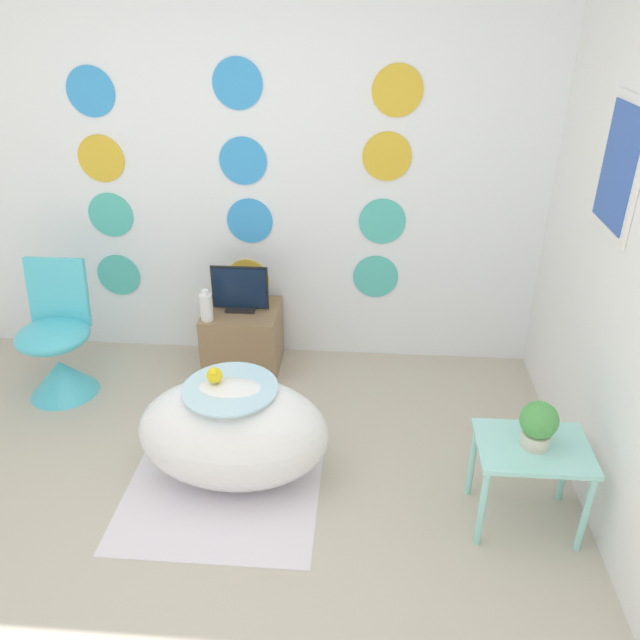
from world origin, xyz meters
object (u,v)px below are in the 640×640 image
(bathtub, at_px, (234,433))
(vase, at_px, (206,306))
(chair, at_px, (58,354))
(potted_plant_left, at_px, (538,424))
(tv, at_px, (240,291))

(bathtub, relative_size, vase, 4.76)
(bathtub, bearing_deg, vase, 110.44)
(bathtub, distance_m, chair, 1.40)
(bathtub, bearing_deg, chair, 150.50)
(vase, xyz_separation_m, potted_plant_left, (1.73, -1.09, 0.05))
(bathtub, distance_m, potted_plant_left, 1.43)
(tv, bearing_deg, bathtub, -81.57)
(potted_plant_left, bearing_deg, chair, 161.58)
(bathtub, xyz_separation_m, chair, (-1.22, 0.69, -0.02))
(bathtub, relative_size, tv, 2.65)
(chair, height_order, vase, chair)
(chair, height_order, potted_plant_left, chair)
(chair, bearing_deg, tv, 18.99)
(chair, distance_m, tv, 1.16)
(bathtub, height_order, chair, chair)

